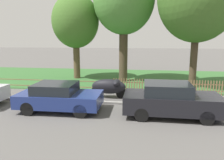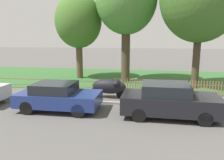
{
  "view_description": "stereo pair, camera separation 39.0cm",
  "coord_description": "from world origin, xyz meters",
  "px_view_note": "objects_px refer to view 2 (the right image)",
  "views": [
    {
      "loc": [
        -4.62,
        -10.6,
        3.36
      ],
      "look_at": [
        -6.19,
        0.9,
        1.1
      ],
      "focal_mm": 35.0,
      "sensor_mm": 36.0,
      "label": 1
    },
    {
      "loc": [
        -4.24,
        -10.54,
        3.36
      ],
      "look_at": [
        -6.19,
        0.9,
        1.1
      ],
      "focal_mm": 35.0,
      "sensor_mm": 36.0,
      "label": 2
    }
  ],
  "objects_px": {
    "parked_car_navy_estate": "(169,100)",
    "tree_behind_motorcycle": "(126,0)",
    "tree_nearest_kerb": "(78,22)",
    "covered_motorcycle": "(110,86)",
    "parked_car_black_saloon": "(58,96)"
  },
  "relations": [
    {
      "from": "tree_nearest_kerb",
      "to": "tree_behind_motorcycle",
      "type": "bearing_deg",
      "value": -9.89
    },
    {
      "from": "tree_nearest_kerb",
      "to": "parked_car_black_saloon",
      "type": "bearing_deg",
      "value": -78.91
    },
    {
      "from": "tree_behind_motorcycle",
      "to": "parked_car_navy_estate",
      "type": "bearing_deg",
      "value": -70.42
    },
    {
      "from": "covered_motorcycle",
      "to": "parked_car_black_saloon",
      "type": "bearing_deg",
      "value": -125.98
    },
    {
      "from": "parked_car_navy_estate",
      "to": "tree_behind_motorcycle",
      "type": "distance_m",
      "value": 9.67
    },
    {
      "from": "parked_car_navy_estate",
      "to": "tree_nearest_kerb",
      "type": "bearing_deg",
      "value": 129.31
    },
    {
      "from": "parked_car_navy_estate",
      "to": "tree_nearest_kerb",
      "type": "relative_size",
      "value": 0.6
    },
    {
      "from": "parked_car_navy_estate",
      "to": "tree_behind_motorcycle",
      "type": "height_order",
      "value": "tree_behind_motorcycle"
    },
    {
      "from": "parked_car_navy_estate",
      "to": "tree_behind_motorcycle",
      "type": "bearing_deg",
      "value": 110.11
    },
    {
      "from": "tree_nearest_kerb",
      "to": "tree_behind_motorcycle",
      "type": "xyz_separation_m",
      "value": [
        3.94,
        -0.69,
        1.48
      ]
    },
    {
      "from": "covered_motorcycle",
      "to": "tree_behind_motorcycle",
      "type": "distance_m",
      "value": 7.41
    },
    {
      "from": "covered_motorcycle",
      "to": "tree_nearest_kerb",
      "type": "relative_size",
      "value": 0.31
    },
    {
      "from": "covered_motorcycle",
      "to": "parked_car_navy_estate",
      "type": "bearing_deg",
      "value": -37.36
    },
    {
      "from": "parked_car_navy_estate",
      "to": "tree_nearest_kerb",
      "type": "distance_m",
      "value": 11.29
    },
    {
      "from": "parked_car_navy_estate",
      "to": "tree_behind_motorcycle",
      "type": "relative_size",
      "value": 0.46
    }
  ]
}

